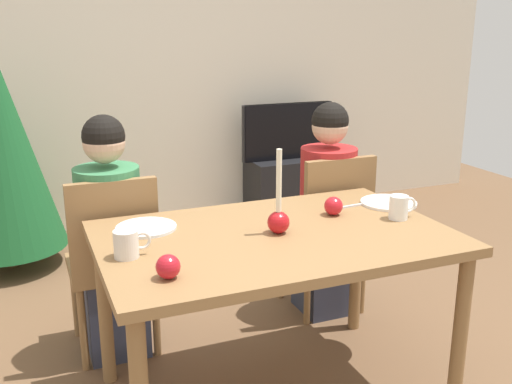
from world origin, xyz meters
name	(u,v)px	position (x,y,z in m)	size (l,w,h in m)	color
back_wall	(138,59)	(0.00, 2.60, 1.30)	(6.40, 0.10, 2.60)	beige
dining_table	(275,253)	(0.00, 0.00, 0.67)	(1.40, 0.90, 0.75)	olive
chair_left	(113,256)	(-0.56, 0.61, 0.51)	(0.40, 0.40, 0.90)	olive
chair_right	(330,225)	(0.60, 0.61, 0.51)	(0.40, 0.40, 0.90)	olive
person_left_child	(111,242)	(-0.56, 0.64, 0.57)	(0.30, 0.30, 1.17)	#33384C
person_right_child	(327,213)	(0.60, 0.64, 0.57)	(0.30, 0.30, 1.17)	#33384C
tv_stand	(287,186)	(1.14, 2.30, 0.24)	(0.64, 0.40, 0.48)	black
tv	(287,131)	(1.14, 2.30, 0.71)	(0.79, 0.05, 0.46)	black
candle_centerpiece	(279,217)	(0.02, 0.00, 0.82)	(0.09, 0.09, 0.34)	red
plate_left	(146,227)	(-0.47, 0.25, 0.76)	(0.25, 0.25, 0.01)	silver
plate_right	(389,203)	(0.66, 0.17, 0.76)	(0.26, 0.26, 0.01)	white
mug_left	(127,244)	(-0.59, -0.03, 0.80)	(0.14, 0.09, 0.10)	silver
mug_right	(399,207)	(0.57, -0.03, 0.80)	(0.13, 0.08, 0.10)	white
fork_right	(354,206)	(0.48, 0.20, 0.75)	(0.18, 0.01, 0.01)	silver
apple_near_candle	(333,206)	(0.33, 0.12, 0.79)	(0.08, 0.08, 0.08)	red
apple_by_left_plate	(168,267)	(-0.50, -0.26, 0.79)	(0.08, 0.08, 0.08)	red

